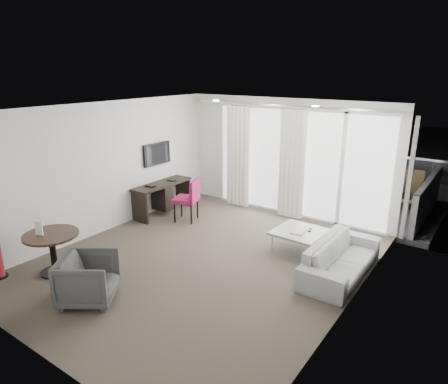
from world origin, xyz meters
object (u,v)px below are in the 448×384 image
Objects in this scene: coffee_table at (299,241)px; rattan_chair_b at (409,190)px; round_table at (53,253)px; tub_armchair at (88,279)px; desk at (163,198)px; desk_chair at (186,200)px; sofa at (341,258)px; rattan_chair_a at (346,189)px.

rattan_chair_b reaches higher than coffee_table.
coffee_table is (2.90, 3.06, -0.15)m from round_table.
rattan_chair_b is (2.89, 6.86, 0.10)m from tub_armchair.
desk_chair reaches higher than desk.
coffee_table is 3.80m from rattan_chair_b.
tub_armchair is at bearing -92.51° from desk_chair.
sofa is at bearing -24.00° from coffee_table.
sofa is at bearing 34.63° from round_table.
round_table is 4.66m from sofa.
desk is 1.96× the size of rattan_chair_a.
desk_chair reaches higher than rattan_chair_b.
sofa is at bearing -78.27° from tub_armchair.
round_table is at bearing -112.74° from desk_chair.
desk is 4.44m from rattan_chair_a.
desk_chair is at bearing -19.00° from tub_armchair.
desk_chair is 1.09× the size of coffee_table.
rattan_chair_a is (-1.11, 3.49, 0.11)m from sofa.
round_table is 1.12× the size of tub_armchair.
rattan_chair_a is (2.49, 3.10, -0.08)m from desk_chair.
rattan_chair_b is (0.21, 4.03, 0.17)m from sofa.
desk is 0.75m from desk_chair.
round_table is 7.80m from rattan_chair_b.
coffee_table is 1.10× the size of rattan_chair_a.
coffee_table is at bearing -18.01° from desk_chair.
sofa is 2.13× the size of rattan_chair_b.
rattan_chair_a is (1.57, 6.33, 0.04)m from tub_armchair.
desk_chair is 1.21× the size of rattan_chair_a.
tub_armchair is 3.90m from sofa.
desk is at bearing 84.23° from sofa.
rattan_chair_b reaches higher than sofa.
round_table is at bearing -134.33° from rattan_chair_b.
desk is at bearing -8.07° from tub_armchair.
sofa is at bearing -24.65° from desk_chair.
round_table reaches higher than sofa.
coffee_table is (1.75, 3.25, -0.15)m from tub_armchair.
rattan_chair_a reaches higher than coffee_table.
rattan_chair_b is (3.81, 3.63, -0.02)m from desk_chair.
tub_armchair is 6.52m from rattan_chair_a.
rattan_chair_a is at bearing 32.83° from desk_chair.
tub_armchair is 0.40× the size of sofa.
coffee_table is (3.41, -0.03, -0.16)m from desk.
desk is at bearing 179.57° from coffee_table.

